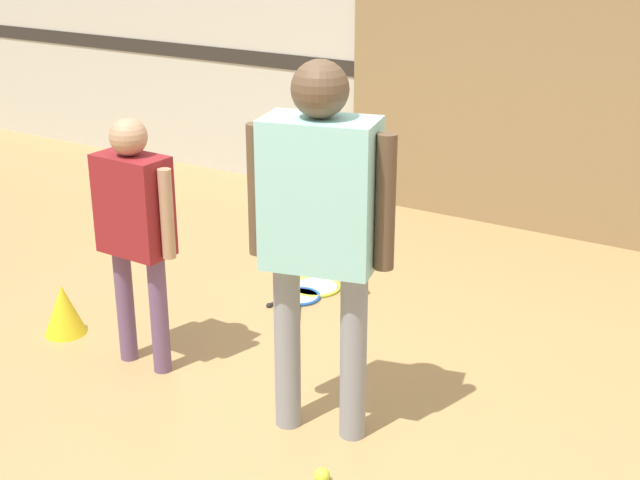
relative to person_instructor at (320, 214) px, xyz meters
name	(u,v)px	position (x,y,z in m)	size (l,w,h in m)	color
ground_plane	(269,425)	(-0.21, -0.10, -1.03)	(16.00, 16.00, 0.00)	tan
wall_back	(532,3)	(-0.21, 3.09, 0.56)	(16.00, 0.07, 3.20)	beige
wall_panel	(552,98)	(0.00, 3.03, -0.06)	(3.09, 0.05, 1.96)	#93754C
person_instructor	(320,214)	(0.00, 0.00, 0.00)	(0.62, 0.36, 1.67)	gray
person_student_left	(135,218)	(-1.08, 0.04, -0.23)	(0.49, 0.21, 1.30)	#6B4C70
racket_spare_on_floor	(299,298)	(-0.85, 1.13, -1.02)	(0.36, 0.46, 0.03)	blue
racket_second_spare	(313,287)	(-0.85, 1.30, -1.02)	(0.38, 0.59, 0.03)	#C6D838
tennis_ball_near_instructor	(322,475)	(0.22, -0.33, -1.00)	(0.07, 0.07, 0.07)	#CCE038
tennis_ball_by_spare_racket	(363,289)	(-0.56, 1.40, -1.00)	(0.07, 0.07, 0.07)	#CCE038
training_cone	(64,309)	(-1.70, 0.07, -0.89)	(0.23, 0.23, 0.29)	yellow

